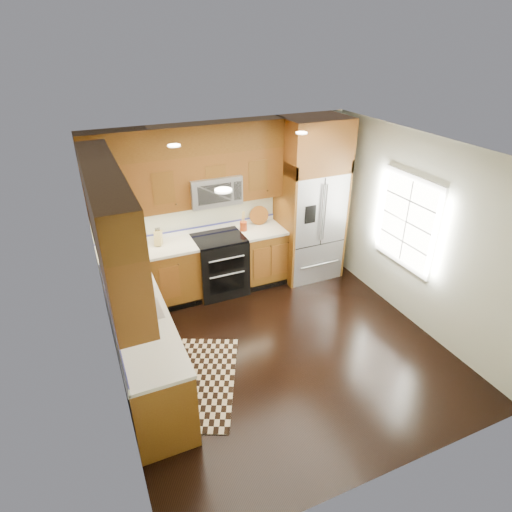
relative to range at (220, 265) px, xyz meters
name	(u,v)px	position (x,y,z in m)	size (l,w,h in m)	color
ground	(281,349)	(0.25, -1.67, -0.47)	(4.00, 4.00, 0.00)	black
wall_back	(226,205)	(0.25, 0.33, 0.83)	(4.00, 0.02, 2.60)	beige
wall_left	(108,301)	(-1.75, -1.67, 0.83)	(0.02, 4.00, 2.60)	beige
wall_right	(417,234)	(2.25, -1.67, 0.83)	(0.02, 4.00, 2.60)	beige
window	(407,221)	(2.23, -1.47, 0.93)	(0.04, 1.10, 1.30)	white
base_cabinets	(170,306)	(-0.98, -0.77, -0.02)	(2.85, 3.00, 0.90)	brown
countertop	(175,270)	(-0.84, -0.65, 0.45)	(2.86, 3.01, 0.04)	silver
upper_cabinets	(160,188)	(-0.90, -0.58, 1.56)	(2.85, 3.00, 1.15)	brown
range	(220,265)	(0.00, 0.00, 0.00)	(0.76, 0.67, 0.95)	black
microwave	(214,189)	(0.00, 0.13, 1.19)	(0.76, 0.40, 0.42)	#B2B2B7
refrigerator	(311,201)	(1.55, -0.04, 0.83)	(0.98, 0.75, 2.60)	#B2B2B7
sink_faucet	(135,308)	(-1.48, -1.44, 0.52)	(0.54, 0.44, 0.37)	#B2B2B7
rug	(196,380)	(-0.95, -1.78, -0.46)	(0.92, 1.53, 0.01)	black
knife_block	(158,238)	(-0.88, 0.13, 0.58)	(0.14, 0.16, 0.27)	tan
utensil_crock	(243,224)	(0.44, 0.09, 0.58)	(0.14, 0.14, 0.31)	#963412
cutting_board	(259,223)	(0.76, 0.22, 0.48)	(0.31, 0.31, 0.02)	brown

